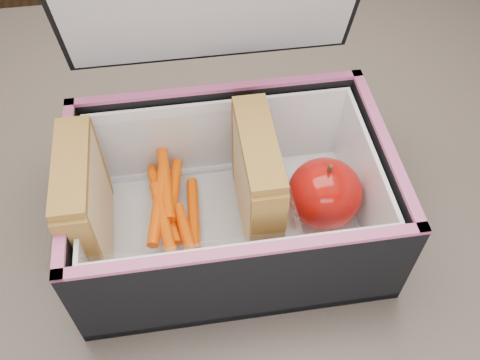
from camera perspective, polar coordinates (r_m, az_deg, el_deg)
The scene contains 8 objects.
kitchen_table at distance 0.60m, azimuth -1.46°, elevation -9.50°, with size 1.20×0.80×0.75m.
lunch_bag at distance 0.47m, azimuth -1.10°, elevation -1.14°, with size 0.27×0.23×0.27m.
plastic_tub at distance 0.47m, azimuth -7.02°, elevation -2.76°, with size 0.19×0.14×0.08m, color white, non-canonical shape.
sandwich_left at distance 0.47m, azimuth -16.19°, elevation -2.47°, with size 0.03×0.10×0.11m.
sandwich_right at distance 0.46m, azimuth 1.82°, elevation -0.29°, with size 0.03×0.10×0.11m.
carrot_sticks at distance 0.49m, azimuth -7.37°, elevation -3.61°, with size 0.05×0.15×0.03m.
paper_napkin at distance 0.51m, azimuth 7.74°, elevation -3.20°, with size 0.07×0.08×0.01m, color white.
red_apple at distance 0.48m, azimuth 9.01°, elevation -1.44°, with size 0.07×0.07×0.07m.
Camera 1 is at (-0.03, -0.29, 1.18)m, focal length 40.00 mm.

